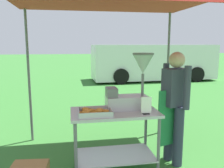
% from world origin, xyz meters
% --- Properties ---
extents(ground_plane, '(70.00, 70.00, 0.00)m').
position_xyz_m(ground_plane, '(0.00, 6.00, 0.00)').
color(ground_plane, '#33702D').
extents(stall_canopy, '(2.74, 2.44, 2.34)m').
position_xyz_m(stall_canopy, '(0.13, 1.43, 2.25)').
color(stall_canopy, slate).
rests_on(stall_canopy, ground).
extents(donut_cart, '(1.15, 0.63, 0.84)m').
position_xyz_m(donut_cart, '(0.13, 1.33, 0.60)').
color(donut_cart, '#B7B7BC').
rests_on(donut_cart, ground).
extents(donut_tray, '(0.42, 0.32, 0.07)m').
position_xyz_m(donut_tray, '(-0.15, 1.22, 0.87)').
color(donut_tray, '#B7B7BC').
rests_on(donut_tray, donut_cart).
extents(donut_fryer, '(0.64, 0.29, 0.76)m').
position_xyz_m(donut_fryer, '(0.38, 1.41, 1.15)').
color(donut_fryer, '#B7B7BC').
rests_on(donut_fryer, donut_cart).
extents(menu_sign, '(0.13, 0.05, 0.22)m').
position_xyz_m(menu_sign, '(0.50, 1.12, 0.93)').
color(menu_sign, black).
rests_on(menu_sign, donut_cart).
extents(vendor, '(0.47, 0.53, 1.61)m').
position_xyz_m(vendor, '(1.00, 1.40, 0.90)').
color(vendor, '#2D3347').
rests_on(vendor, ground).
extents(van_white, '(5.81, 2.18, 1.69)m').
position_xyz_m(van_white, '(3.50, 9.22, 0.88)').
color(van_white, white).
rests_on(van_white, ground).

